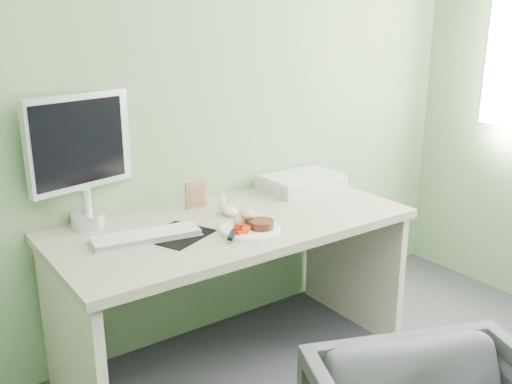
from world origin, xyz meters
TOP-DOWN VIEW (x-y plane):
  - wall_back at (0.00, 2.00)m, footprint 3.50×0.00m
  - desk at (0.00, 1.62)m, footprint 1.60×0.75m
  - plate at (-0.01, 1.47)m, footprint 0.26×0.26m
  - steak at (0.03, 1.45)m, footprint 0.14×0.14m
  - potato_pile at (0.03, 1.53)m, footprint 0.13×0.10m
  - carrot_heap at (-0.07, 1.45)m, footprint 0.07×0.07m
  - steak_knife at (-0.11, 1.45)m, footprint 0.18×0.18m
  - mousepad at (-0.29, 1.61)m, footprint 0.33×0.31m
  - keyboard at (-0.41, 1.64)m, footprint 0.45×0.19m
  - computer_mouse at (0.03, 1.70)m, footprint 0.08×0.12m
  - photo_frame at (-0.04, 1.87)m, footprint 0.11×0.01m
  - eyedrop_bottle at (0.06, 1.81)m, footprint 0.03×0.03m
  - scanner at (0.57, 1.83)m, footprint 0.42×0.29m
  - monitor at (-0.55, 1.94)m, footprint 0.47×0.18m

SIDE VIEW (x-z plane):
  - desk at x=0.00m, z-range 0.18..0.91m
  - mousepad at x=-0.29m, z-range 0.73..0.73m
  - plate at x=-0.01m, z-range 0.73..0.74m
  - keyboard at x=-0.41m, z-range 0.74..0.76m
  - computer_mouse at x=0.03m, z-range 0.73..0.77m
  - steak_knife at x=-0.11m, z-range 0.75..0.76m
  - steak at x=0.03m, z-range 0.74..0.78m
  - scanner at x=0.57m, z-range 0.73..0.79m
  - carrot_heap at x=-0.07m, z-range 0.74..0.78m
  - eyedrop_bottle at x=0.06m, z-range 0.73..0.80m
  - potato_pile at x=0.03m, z-range 0.74..0.80m
  - photo_frame at x=-0.04m, z-range 0.73..0.86m
  - monitor at x=-0.55m, z-range 0.77..1.34m
  - wall_back at x=0.00m, z-range -0.40..3.10m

